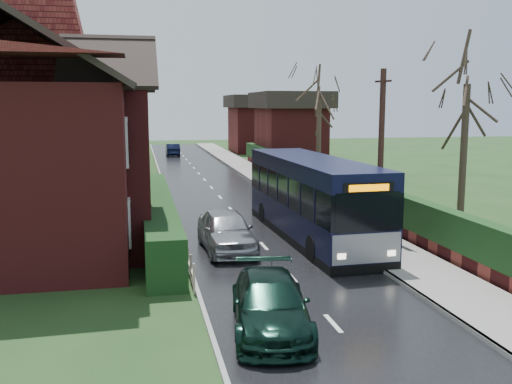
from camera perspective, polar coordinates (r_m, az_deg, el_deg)
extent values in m
plane|color=#2D4A1F|center=(20.06, 2.02, -6.84)|extent=(140.00, 140.00, 0.00)
cube|color=black|center=(29.63, -2.53, -1.74)|extent=(6.00, 100.00, 0.02)
cube|color=slate|center=(30.56, 5.36, -1.34)|extent=(2.50, 100.00, 0.14)
cube|color=gray|center=(30.24, 3.18, -1.42)|extent=(0.12, 100.00, 0.14)
cube|color=gray|center=(29.31, -8.43, -1.87)|extent=(0.12, 100.00, 0.10)
cube|color=#153313|center=(24.22, -9.81, -2.31)|extent=(1.20, 16.00, 1.60)
cube|color=maroon|center=(31.01, 8.11, -0.81)|extent=(0.30, 50.00, 0.60)
cube|color=#153313|center=(30.88, 8.14, 0.84)|extent=(0.60, 50.00, 1.20)
cube|color=maroon|center=(24.30, -22.06, 2.46)|extent=(8.00, 14.00, 6.00)
cube|color=maroon|center=(20.93, -14.07, 1.93)|extent=(2.50, 4.00, 6.00)
cube|color=brown|center=(28.25, -19.23, 16.01)|extent=(0.90, 1.40, 2.20)
cube|color=silver|center=(19.16, -12.51, -2.87)|extent=(0.08, 1.20, 1.60)
cube|color=black|center=(19.16, -12.42, -2.86)|extent=(0.03, 0.95, 1.35)
cube|color=silver|center=(18.82, -12.77, 4.91)|extent=(0.08, 1.20, 1.60)
cube|color=black|center=(18.82, -12.68, 4.92)|extent=(0.03, 0.95, 1.35)
cube|color=silver|center=(23.09, -12.38, -0.91)|extent=(0.08, 1.20, 1.60)
cube|color=black|center=(23.09, -12.31, -0.91)|extent=(0.03, 0.95, 1.35)
cube|color=silver|center=(22.81, -12.59, 5.54)|extent=(0.08, 1.20, 1.60)
cube|color=black|center=(22.81, -12.52, 5.55)|extent=(0.03, 0.95, 1.35)
cube|color=silver|center=(27.05, -12.29, 0.48)|extent=(0.08, 1.20, 1.60)
cube|color=black|center=(27.05, -12.22, 0.48)|extent=(0.03, 0.95, 1.35)
cube|color=silver|center=(26.81, -12.47, 5.98)|extent=(0.08, 1.20, 1.60)
cube|color=black|center=(26.81, -12.40, 5.99)|extent=(0.03, 0.95, 1.35)
cube|color=silver|center=(29.52, -12.24, 1.15)|extent=(0.08, 1.20, 1.60)
cube|color=black|center=(29.52, -12.18, 1.16)|extent=(0.03, 0.95, 1.35)
cube|color=silver|center=(29.31, -12.40, 6.20)|extent=(0.08, 1.20, 1.60)
cube|color=black|center=(29.31, -12.34, 6.20)|extent=(0.03, 0.95, 1.35)
cube|color=black|center=(23.28, 5.55, -2.43)|extent=(2.81, 10.79, 1.11)
cube|color=black|center=(23.08, 5.59, 0.34)|extent=(2.83, 10.79, 1.17)
cube|color=black|center=(22.97, 5.62, 2.58)|extent=(2.81, 10.79, 0.64)
cube|color=black|center=(23.43, 5.52, -4.17)|extent=(2.81, 10.79, 0.34)
cube|color=gray|center=(18.48, 10.97, -5.55)|extent=(2.34, 0.20, 0.97)
cube|color=black|center=(18.20, 11.11, -2.00)|extent=(2.19, 0.16, 1.27)
cube|color=black|center=(18.07, 11.18, 0.43)|extent=(1.71, 0.14, 0.34)
cube|color=#FF8C00|center=(18.04, 11.24, 0.41)|extent=(1.34, 0.09, 0.21)
cube|color=black|center=(18.64, 10.92, -7.53)|extent=(2.39, 0.22, 0.29)
cube|color=#FFF2CC|center=(18.14, 8.56, -6.38)|extent=(0.27, 0.06, 0.18)
cube|color=#FFF2CC|center=(18.84, 13.40, -5.96)|extent=(0.27, 0.06, 0.18)
cylinder|color=black|center=(19.86, 5.77, -5.65)|extent=(0.31, 0.94, 0.93)
cylinder|color=black|center=(20.68, 11.55, -5.20)|extent=(0.31, 0.94, 0.93)
cylinder|color=black|center=(26.27, 0.81, -2.07)|extent=(0.31, 0.94, 0.93)
cylinder|color=black|center=(26.89, 5.36, -1.85)|extent=(0.31, 0.94, 0.93)
imported|color=#B6B6BB|center=(21.23, -3.01, -3.86)|extent=(1.95, 4.52, 1.52)
imported|color=black|center=(13.95, 1.43, -11.13)|extent=(2.40, 4.62, 1.28)
imported|color=black|center=(61.52, -8.33, 4.20)|extent=(1.39, 3.97, 1.31)
cylinder|color=slate|center=(21.90, 9.41, -2.06)|extent=(0.08, 0.08, 2.66)
cube|color=silver|center=(21.71, 9.49, 0.90)|extent=(0.22, 0.39, 0.30)
cube|color=silver|center=(21.77, 9.46, -0.09)|extent=(0.19, 0.35, 0.27)
cylinder|color=black|center=(23.14, 12.37, 3.57)|extent=(0.23, 0.23, 6.77)
cube|color=black|center=(23.07, 12.61, 10.76)|extent=(0.35, 0.85, 0.08)
cylinder|color=#35281F|center=(25.77, 20.01, 3.16)|extent=(0.30, 0.30, 6.25)
cylinder|color=#3A2C22|center=(38.79, 6.29, 5.09)|extent=(0.32, 0.32, 5.94)
cylinder|color=#35291F|center=(36.03, -22.40, 4.72)|extent=(0.30, 0.30, 6.58)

